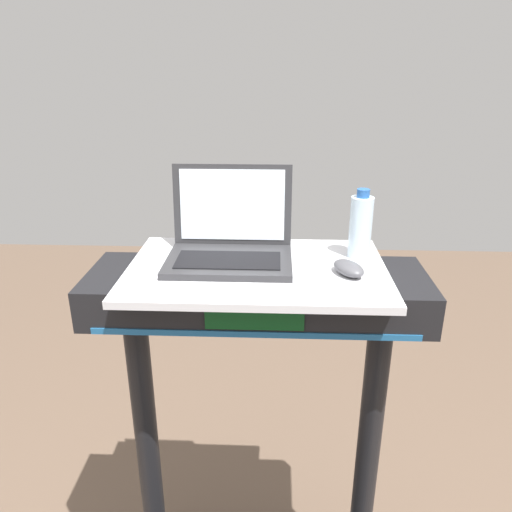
% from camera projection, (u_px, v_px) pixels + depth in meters
% --- Properties ---
extents(desk_board, '(0.68, 0.43, 0.02)m').
position_uv_depth(desk_board, '(257.00, 270.00, 1.29)').
color(desk_board, silver).
rests_on(desk_board, treadmill_base).
extents(laptop, '(0.33, 0.25, 0.24)m').
position_uv_depth(laptop, '(230.00, 242.00, 1.32)').
color(laptop, '#2D2D30').
rests_on(laptop, desk_board).
extents(computer_mouse, '(0.10, 0.12, 0.03)m').
position_uv_depth(computer_mouse, '(349.00, 268.00, 1.23)').
color(computer_mouse, '#4C4C51').
rests_on(computer_mouse, desk_board).
extents(water_bottle, '(0.06, 0.06, 0.19)m').
position_uv_depth(water_bottle, '(361.00, 226.00, 1.32)').
color(water_bottle, silver).
rests_on(water_bottle, desk_board).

